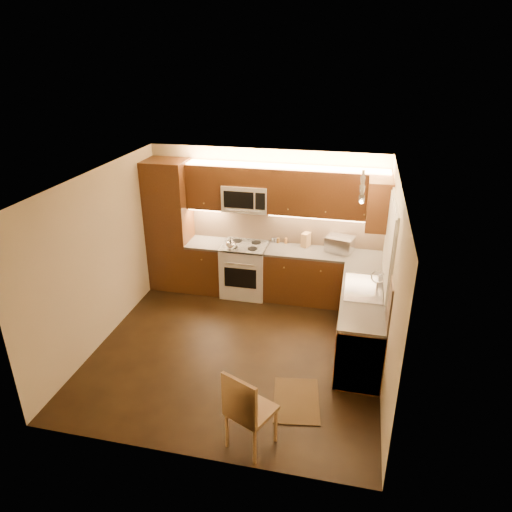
% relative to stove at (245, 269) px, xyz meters
% --- Properties ---
extents(floor, '(4.00, 4.00, 0.01)m').
position_rel_stove_xyz_m(floor, '(0.30, -1.68, -0.46)').
color(floor, black).
rests_on(floor, ground).
extents(ceiling, '(4.00, 4.00, 0.01)m').
position_rel_stove_xyz_m(ceiling, '(0.30, -1.68, 2.04)').
color(ceiling, beige).
rests_on(ceiling, ground).
extents(wall_back, '(4.00, 0.01, 2.50)m').
position_rel_stove_xyz_m(wall_back, '(0.30, 0.32, 0.79)').
color(wall_back, beige).
rests_on(wall_back, ground).
extents(wall_front, '(4.00, 0.01, 2.50)m').
position_rel_stove_xyz_m(wall_front, '(0.30, -3.67, 0.79)').
color(wall_front, beige).
rests_on(wall_front, ground).
extents(wall_left, '(0.01, 4.00, 2.50)m').
position_rel_stove_xyz_m(wall_left, '(-1.70, -1.68, 0.79)').
color(wall_left, beige).
rests_on(wall_left, ground).
extents(wall_right, '(0.01, 4.00, 2.50)m').
position_rel_stove_xyz_m(wall_right, '(2.30, -1.68, 0.79)').
color(wall_right, beige).
rests_on(wall_right, ground).
extents(pantry, '(0.70, 0.60, 2.30)m').
position_rel_stove_xyz_m(pantry, '(-1.35, 0.02, 0.69)').
color(pantry, '#43200E').
rests_on(pantry, floor).
extents(base_cab_back_left, '(0.62, 0.60, 0.86)m').
position_rel_stove_xyz_m(base_cab_back_left, '(-0.69, 0.02, -0.03)').
color(base_cab_back_left, '#43200E').
rests_on(base_cab_back_left, floor).
extents(counter_back_left, '(0.62, 0.60, 0.04)m').
position_rel_stove_xyz_m(counter_back_left, '(-0.69, 0.02, 0.42)').
color(counter_back_left, '#3E3C38').
rests_on(counter_back_left, base_cab_back_left).
extents(base_cab_back_right, '(1.92, 0.60, 0.86)m').
position_rel_stove_xyz_m(base_cab_back_right, '(1.34, 0.02, -0.03)').
color(base_cab_back_right, '#43200E').
rests_on(base_cab_back_right, floor).
extents(counter_back_right, '(1.92, 0.60, 0.04)m').
position_rel_stove_xyz_m(counter_back_right, '(1.34, 0.02, 0.42)').
color(counter_back_right, '#3E3C38').
rests_on(counter_back_right, base_cab_back_right).
extents(base_cab_right, '(0.60, 2.00, 0.86)m').
position_rel_stove_xyz_m(base_cab_right, '(2.00, -1.28, -0.03)').
color(base_cab_right, '#43200E').
rests_on(base_cab_right, floor).
extents(counter_right, '(0.60, 2.00, 0.04)m').
position_rel_stove_xyz_m(counter_right, '(2.00, -1.28, 0.42)').
color(counter_right, '#3E3C38').
rests_on(counter_right, base_cab_right).
extents(dishwasher, '(0.58, 0.60, 0.84)m').
position_rel_stove_xyz_m(dishwasher, '(2.00, -1.98, -0.03)').
color(dishwasher, silver).
rests_on(dishwasher, floor).
extents(backsplash_back, '(3.30, 0.02, 0.60)m').
position_rel_stove_xyz_m(backsplash_back, '(0.65, 0.31, 0.74)').
color(backsplash_back, tan).
rests_on(backsplash_back, wall_back).
extents(backsplash_right, '(0.02, 2.00, 0.60)m').
position_rel_stove_xyz_m(backsplash_right, '(2.29, -1.28, 0.74)').
color(backsplash_right, tan).
rests_on(backsplash_right, wall_right).
extents(upper_cab_back_left, '(0.62, 0.35, 0.75)m').
position_rel_stove_xyz_m(upper_cab_back_left, '(-0.69, 0.15, 1.42)').
color(upper_cab_back_left, '#43200E').
rests_on(upper_cab_back_left, wall_back).
extents(upper_cab_back_right, '(1.92, 0.35, 0.75)m').
position_rel_stove_xyz_m(upper_cab_back_right, '(1.34, 0.15, 1.42)').
color(upper_cab_back_right, '#43200E').
rests_on(upper_cab_back_right, wall_back).
extents(upper_cab_bridge, '(0.76, 0.35, 0.31)m').
position_rel_stove_xyz_m(upper_cab_bridge, '(0.00, 0.15, 1.63)').
color(upper_cab_bridge, '#43200E').
rests_on(upper_cab_bridge, wall_back).
extents(upper_cab_right_corner, '(0.35, 0.50, 0.75)m').
position_rel_stove_xyz_m(upper_cab_right_corner, '(2.12, -0.28, 1.42)').
color(upper_cab_right_corner, '#43200E').
rests_on(upper_cab_right_corner, wall_right).
extents(stove, '(0.76, 0.65, 0.92)m').
position_rel_stove_xyz_m(stove, '(0.00, 0.00, 0.00)').
color(stove, silver).
rests_on(stove, floor).
extents(microwave, '(0.76, 0.38, 0.44)m').
position_rel_stove_xyz_m(microwave, '(0.00, 0.14, 1.26)').
color(microwave, silver).
rests_on(microwave, wall_back).
extents(window_frame, '(0.03, 1.44, 1.24)m').
position_rel_stove_xyz_m(window_frame, '(2.29, -1.12, 1.14)').
color(window_frame, silver).
rests_on(window_frame, wall_right).
extents(window_blinds, '(0.02, 1.36, 1.16)m').
position_rel_stove_xyz_m(window_blinds, '(2.27, -1.12, 1.14)').
color(window_blinds, silver).
rests_on(window_blinds, wall_right).
extents(sink, '(0.52, 0.86, 0.15)m').
position_rel_stove_xyz_m(sink, '(2.00, -1.12, 0.52)').
color(sink, silver).
rests_on(sink, counter_right).
extents(faucet, '(0.20, 0.04, 0.30)m').
position_rel_stove_xyz_m(faucet, '(2.18, -1.12, 0.59)').
color(faucet, silver).
rests_on(faucet, counter_right).
extents(track_light_bar, '(0.04, 1.20, 0.03)m').
position_rel_stove_xyz_m(track_light_bar, '(1.85, -1.27, 2.00)').
color(track_light_bar, silver).
rests_on(track_light_bar, ceiling).
extents(kettle, '(0.21, 0.21, 0.20)m').
position_rel_stove_xyz_m(kettle, '(-0.19, -0.21, 0.56)').
color(kettle, silver).
rests_on(kettle, stove).
extents(toaster_oven, '(0.50, 0.42, 0.26)m').
position_rel_stove_xyz_m(toaster_oven, '(1.59, 0.13, 0.57)').
color(toaster_oven, silver).
rests_on(toaster_oven, counter_back_right).
extents(knife_block, '(0.16, 0.20, 0.24)m').
position_rel_stove_xyz_m(knife_block, '(1.01, 0.22, 0.56)').
color(knife_block, '#916341').
rests_on(knife_block, counter_back_right).
extents(spice_jar_a, '(0.05, 0.05, 0.09)m').
position_rel_stove_xyz_m(spice_jar_a, '(0.44, 0.26, 0.49)').
color(spice_jar_a, silver).
rests_on(spice_jar_a, counter_back_right).
extents(spice_jar_b, '(0.06, 0.06, 0.09)m').
position_rel_stove_xyz_m(spice_jar_b, '(0.53, 0.26, 0.48)').
color(spice_jar_b, brown).
rests_on(spice_jar_b, counter_back_right).
extents(spice_jar_c, '(0.05, 0.05, 0.10)m').
position_rel_stove_xyz_m(spice_jar_c, '(0.49, 0.26, 0.49)').
color(spice_jar_c, silver).
rests_on(spice_jar_c, counter_back_right).
extents(spice_jar_d, '(0.05, 0.05, 0.10)m').
position_rel_stove_xyz_m(spice_jar_d, '(0.67, 0.26, 0.49)').
color(spice_jar_d, '#AC6F33').
rests_on(spice_jar_d, counter_back_right).
extents(soap_bottle, '(0.08, 0.08, 0.16)m').
position_rel_stove_xyz_m(soap_bottle, '(2.24, -0.87, 0.52)').
color(soap_bottle, '#B0AFB3').
rests_on(soap_bottle, counter_right).
extents(rug, '(0.67, 0.90, 0.01)m').
position_rel_stove_xyz_m(rug, '(1.29, -2.58, -0.45)').
color(rug, black).
rests_on(rug, floor).
extents(dining_chair, '(0.58, 0.58, 1.00)m').
position_rel_stove_xyz_m(dining_chair, '(0.90, -3.36, 0.04)').
color(dining_chair, '#916341').
rests_on(dining_chair, floor).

